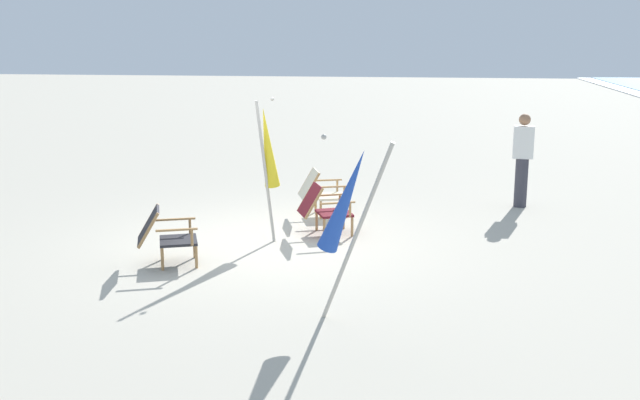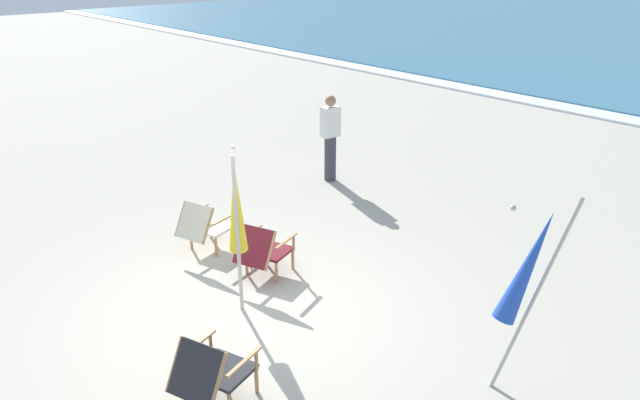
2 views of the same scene
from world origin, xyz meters
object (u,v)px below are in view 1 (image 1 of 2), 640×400
at_px(beach_chair_back_left, 321,191).
at_px(umbrella_furled_blue, 346,202).
at_px(beach_chair_mid_center, 323,207).
at_px(person_near_chairs, 522,159).
at_px(beach_chair_far_center, 165,234).
at_px(umbrella_furled_yellow, 268,149).

height_order(beach_chair_back_left, umbrella_furled_blue, umbrella_furled_blue).
distance_m(beach_chair_back_left, beach_chair_mid_center, 1.18).
relative_size(beach_chair_mid_center, person_near_chairs, 0.57).
distance_m(beach_chair_far_center, person_near_chairs, 6.49).
bearing_deg(umbrella_furled_yellow, umbrella_furled_blue, 25.96).
relative_size(umbrella_furled_blue, person_near_chairs, 1.22).
height_order(umbrella_furled_blue, umbrella_furled_yellow, umbrella_furled_yellow).
xyz_separation_m(beach_chair_mid_center, umbrella_furled_blue, (3.42, 0.67, 0.88)).
height_order(beach_chair_back_left, beach_chair_mid_center, beach_chair_back_left).
bearing_deg(beach_chair_back_left, umbrella_furled_yellow, -17.29).
relative_size(beach_chair_mid_center, umbrella_furled_blue, 0.47).
relative_size(beach_chair_far_center, umbrella_furled_blue, 0.46).
bearing_deg(beach_chair_far_center, beach_chair_back_left, 150.24).
xyz_separation_m(umbrella_furled_blue, umbrella_furled_yellow, (-2.86, -1.39, 0.08)).
relative_size(beach_chair_back_left, beach_chair_far_center, 0.99).
bearing_deg(beach_chair_mid_center, umbrella_furled_blue, 11.06).
height_order(beach_chair_mid_center, umbrella_furled_yellow, umbrella_furled_yellow).
xyz_separation_m(beach_chair_back_left, beach_chair_mid_center, (1.17, 0.19, -0.00)).
height_order(beach_chair_mid_center, person_near_chairs, person_near_chairs).
bearing_deg(person_near_chairs, umbrella_furled_blue, -23.98).
bearing_deg(umbrella_furled_yellow, person_near_chairs, 125.74).
relative_size(beach_chair_back_left, person_near_chairs, 0.55).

